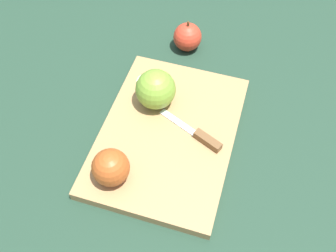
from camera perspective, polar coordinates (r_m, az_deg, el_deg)
The scene contains 7 objects.
ground_plane at distance 0.82m, azimuth 0.00°, elevation -1.74°, with size 4.00×4.00×0.00m, color #1E3828.
cutting_board at distance 0.81m, azimuth 0.00°, elevation -1.29°, with size 0.41×0.32×0.02m.
apple_half_left at distance 0.72m, azimuth -8.29°, elevation -5.96°, with size 0.07×0.07×0.07m.
apple_half_right at distance 0.81m, azimuth -1.82°, elevation 5.33°, with size 0.08×0.08×0.08m.
knife at distance 0.78m, azimuth 4.97°, elevation -1.62°, with size 0.05×0.15×0.02m.
apple_slice at distance 0.88m, azimuth -2.88°, elevation 6.39°, with size 0.05×0.05×0.00m.
apple_whole at distance 0.97m, azimuth 2.84°, elevation 12.78°, with size 0.07×0.07×0.08m.
Camera 1 is at (-0.40, -0.20, 0.68)m, focal length 42.00 mm.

